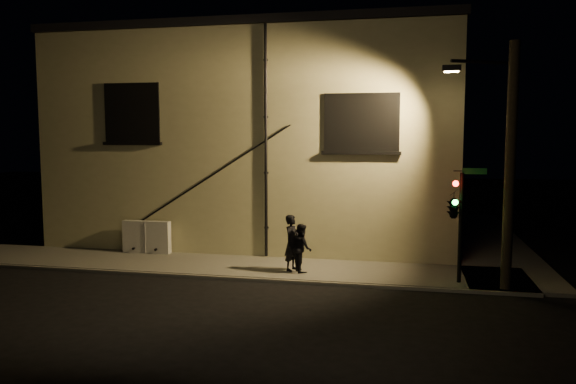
% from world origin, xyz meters
% --- Properties ---
extents(ground, '(90.00, 90.00, 0.00)m').
position_xyz_m(ground, '(0.00, 0.00, 0.00)').
color(ground, black).
extents(sidewalk, '(21.00, 16.00, 0.12)m').
position_xyz_m(sidewalk, '(1.22, 4.39, 0.06)').
color(sidewalk, '#636359').
rests_on(sidewalk, ground).
extents(building, '(16.20, 12.23, 8.80)m').
position_xyz_m(building, '(-3.00, 8.99, 4.40)').
color(building, '#C2BF8B').
rests_on(building, ground).
extents(utility_cabinet, '(1.85, 0.31, 1.22)m').
position_xyz_m(utility_cabinet, '(-6.40, 2.70, 0.73)').
color(utility_cabinet, silver).
rests_on(utility_cabinet, sidewalk).
extents(pedestrian_a, '(0.62, 0.77, 1.84)m').
position_xyz_m(pedestrian_a, '(-0.47, 1.12, 1.04)').
color(pedestrian_a, black).
rests_on(pedestrian_a, sidewalk).
extents(pedestrian_b, '(0.87, 0.95, 1.58)m').
position_xyz_m(pedestrian_b, '(-0.13, 1.00, 0.91)').
color(pedestrian_b, black).
rests_on(pedestrian_b, sidewalk).
extents(traffic_signal, '(1.32, 2.05, 3.46)m').
position_xyz_m(traffic_signal, '(4.57, 0.58, 2.45)').
color(traffic_signal, black).
rests_on(traffic_signal, sidewalk).
extents(streetlamp_pole, '(2.02, 1.39, 7.18)m').
position_xyz_m(streetlamp_pole, '(5.93, 0.27, 3.81)').
color(streetlamp_pole, black).
rests_on(streetlamp_pole, ground).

